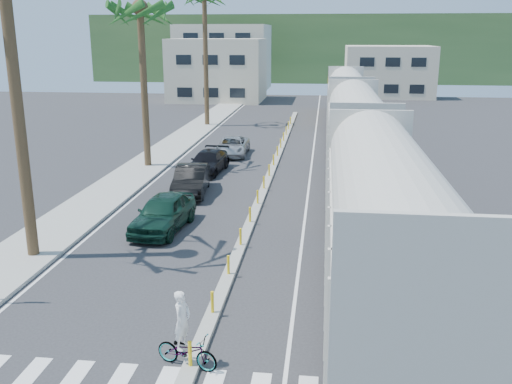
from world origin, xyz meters
TOP-DOWN VIEW (x-y plane):
  - ground at (0.00, 0.00)m, footprint 140.00×140.00m
  - sidewalk at (-8.50, 25.00)m, footprint 3.00×90.00m
  - rails at (5.00, 28.00)m, footprint 1.56×100.00m
  - median at (0.00, 19.96)m, footprint 0.45×60.00m
  - lane_markings at (-2.15, 25.00)m, footprint 9.42×90.00m
  - freight_train at (5.00, 21.90)m, footprint 3.00×60.94m
  - buildings at (-6.41, 71.66)m, footprint 38.00×27.00m
  - hillside at (0.00, 100.00)m, footprint 80.00×20.00m
  - car_lead at (-3.77, 9.81)m, footprint 2.77×5.11m
  - car_second at (-3.92, 15.92)m, footprint 2.59×5.10m
  - car_third at (-4.02, 20.97)m, footprint 2.77×5.11m
  - car_rear at (-3.36, 26.57)m, footprint 2.38×4.82m
  - cyclist at (-0.15, -0.82)m, footprint 1.58×2.11m

SIDE VIEW (x-z plane):
  - ground at x=0.00m, z-range 0.00..0.00m
  - lane_markings at x=-2.15m, z-range 0.00..0.01m
  - rails at x=5.00m, z-range 0.00..0.06m
  - sidewalk at x=-8.50m, z-range 0.00..0.15m
  - median at x=0.00m, z-range -0.34..0.51m
  - car_rear at x=-3.36m, z-range 0.00..1.31m
  - cyclist at x=-0.15m, z-range -0.41..1.76m
  - car_third at x=-4.02m, z-range 0.00..1.38m
  - car_second at x=-3.92m, z-range 0.00..1.58m
  - car_lead at x=-3.77m, z-range 0.00..1.63m
  - freight_train at x=5.00m, z-range -0.02..5.83m
  - buildings at x=-6.41m, z-range -0.64..9.36m
  - hillside at x=0.00m, z-range 0.00..12.00m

